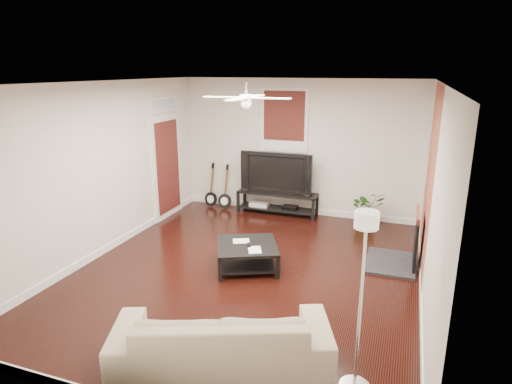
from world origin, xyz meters
The scene contains 14 objects.
room centered at (0.00, 0.00, 1.40)m, with size 5.01×6.01×2.81m.
brick_accent centered at (2.49, 1.00, 1.40)m, with size 0.02×2.20×2.80m, color #974330.
fireplace centered at (2.20, 1.00, 0.46)m, with size 0.80×1.10×0.92m, color black.
window_back centered at (-0.30, 2.97, 1.95)m, with size 1.00×0.06×1.30m, color #3F1511.
door_left centered at (-2.46, 1.90, 1.25)m, with size 0.08×1.00×2.50m, color white.
tv_stand centered at (-0.37, 2.78, 0.24)m, with size 1.69×0.45×0.47m, color black.
tv centered at (-0.37, 2.80, 0.91)m, with size 1.51×0.20×0.87m, color black.
coffee_table centered at (-0.05, 0.13, 0.19)m, with size 0.90×0.90×0.38m, color black.
sofa centered at (0.52, -2.12, 0.32)m, with size 2.22×0.87×0.65m, color tan.
floor_lamp centered at (1.87, -2.02, 0.91)m, with size 0.30×0.30×1.82m, color white, non-canonical shape.
potted_plant centered at (1.50, 2.63, 0.36)m, with size 0.65×0.56×0.72m, color #1F5518.
guitar_left centered at (-1.90, 2.75, 0.49)m, with size 0.30×0.21×0.98m, color black, non-canonical shape.
guitar_right centered at (-1.55, 2.72, 0.49)m, with size 0.30×0.21×0.98m, color black, non-canonical shape.
ceiling_fan centered at (0.00, 0.00, 2.60)m, with size 1.24×1.24×0.32m, color white, non-canonical shape.
Camera 1 is at (2.16, -5.67, 2.99)m, focal length 30.53 mm.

